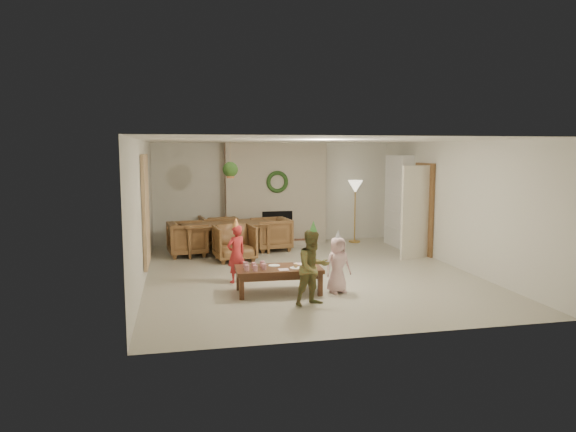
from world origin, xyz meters
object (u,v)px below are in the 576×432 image
object	(u,v)px
dining_chair_far	(218,231)
child_plaid	(313,268)
dining_table	(226,238)
child_pink	(338,265)
dining_chair_near	(235,243)
dining_chair_right	(271,234)
coffee_table_top	(279,269)
child_red	(236,254)
dining_chair_left	(188,239)

from	to	relation	value
dining_chair_far	child_plaid	xyz separation A→B (m)	(1.03, -5.14, 0.20)
dining_table	child_plaid	bearing A→B (deg)	-85.22
child_pink	dining_chair_near	bearing A→B (deg)	104.01
dining_chair_right	child_plaid	distance (m)	4.43
coffee_table_top	child_pink	world-z (taller)	child_pink
coffee_table_top	child_red	world-z (taller)	child_red
coffee_table_top	child_plaid	xyz separation A→B (m)	(0.38, -0.77, 0.18)
dining_chair_right	child_plaid	size ratio (longest dim) A/B	0.72
dining_chair_right	coffee_table_top	xyz separation A→B (m)	(-0.53, -3.65, 0.02)
dining_chair_far	dining_chair_left	xyz separation A→B (m)	(-0.74, -0.96, 0.00)
child_red	dining_chair_near	bearing A→B (deg)	-124.04
dining_chair_left	child_plaid	size ratio (longest dim) A/B	0.72
dining_chair_right	coffee_table_top	world-z (taller)	dining_chair_right
child_pink	child_red	bearing A→B (deg)	135.35
dining_table	dining_chair_left	world-z (taller)	dining_chair_left
dining_table	child_red	bearing A→B (deg)	-98.61
dining_chair_left	coffee_table_top	bearing A→B (deg)	-165.13
dining_table	dining_chair_far	distance (m)	0.86
dining_chair_right	child_pink	distance (m)	3.85
dining_chair_right	child_pink	size ratio (longest dim) A/B	0.90
dining_chair_left	child_red	bearing A→B (deg)	-170.27
coffee_table_top	dining_chair_far	bearing A→B (deg)	100.37
dining_table	dining_chair_far	bearing A→B (deg)	90.00
dining_table	dining_chair_left	xyz separation A→B (m)	(-0.85, -0.11, 0.04)
dining_chair_left	dining_chair_right	world-z (taller)	same
dining_table	dining_chair_right	size ratio (longest dim) A/B	2.34
coffee_table_top	child_pink	size ratio (longest dim) A/B	1.50
dining_table	dining_chair_left	size ratio (longest dim) A/B	2.34
dining_chair_right	child_red	world-z (taller)	child_red
child_red	coffee_table_top	bearing A→B (deg)	97.19
dining_chair_far	coffee_table_top	size ratio (longest dim) A/B	0.60
dining_table	coffee_table_top	bearing A→B (deg)	-88.63
dining_chair_near	child_pink	distance (m)	3.15
child_plaid	dining_table	bearing A→B (deg)	82.55
child_plaid	dining_chair_right	bearing A→B (deg)	68.55
dining_chair_near	child_plaid	distance (m)	3.53
dining_chair_left	coffee_table_top	size ratio (longest dim) A/B	0.60
child_pink	child_plaid	bearing A→B (deg)	-145.84
dining_chair_left	coffee_table_top	xyz separation A→B (m)	(1.39, -3.41, 0.02)
dining_chair_near	dining_chair_far	world-z (taller)	same
dining_chair_far	dining_chair_right	distance (m)	1.37
dining_chair_far	dining_chair_right	size ratio (longest dim) A/B	1.00
dining_table	child_red	size ratio (longest dim) A/B	1.90
child_red	child_pink	bearing A→B (deg)	118.57
child_pink	coffee_table_top	bearing A→B (deg)	157.88
dining_chair_near	dining_chair_far	bearing A→B (deg)	90.00
dining_chair_left	child_pink	bearing A→B (deg)	-154.09
dining_chair_left	child_plaid	world-z (taller)	child_plaid
dining_table	child_pink	size ratio (longest dim) A/B	2.12
dining_table	child_red	distance (m)	2.70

